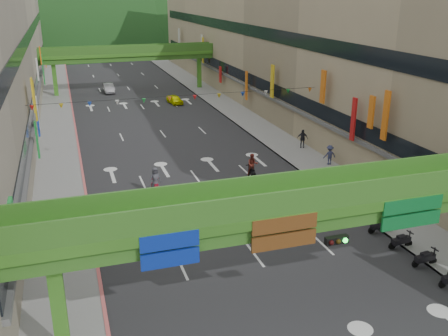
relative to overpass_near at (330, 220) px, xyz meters
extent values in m
cube|color=#28282B|center=(-0.93, 44.62, -5.20)|extent=(18.00, 140.00, 0.02)
cube|color=gray|center=(-11.93, 44.62, -5.13)|extent=(4.00, 140.00, 0.15)
cube|color=gray|center=(10.07, 44.62, -5.13)|extent=(4.00, 140.00, 0.15)
cube|color=#CC5959|center=(-10.03, 44.62, -5.12)|extent=(0.20, 140.00, 0.18)
cube|color=gray|center=(8.17, 44.62, -5.12)|extent=(0.20, 140.00, 0.18)
cube|color=black|center=(-13.88, 44.62, -1.01)|extent=(0.08, 90.25, 1.40)
cube|color=black|center=(-13.88, 44.62, 4.99)|extent=(0.08, 90.25, 1.40)
cube|color=gray|center=(18.07, 44.62, 4.29)|extent=(12.00, 95.00, 19.00)
cube|color=black|center=(12.02, 44.62, -1.01)|extent=(0.08, 90.25, 1.40)
cube|color=black|center=(12.02, 44.62, 4.99)|extent=(0.08, 90.25, 1.40)
cube|color=#4C9E2D|center=(-0.93, 0.62, 0.54)|extent=(28.00, 2.20, 0.50)
cube|color=#387223|center=(-0.93, 0.62, -0.06)|extent=(28.00, 1.76, 0.70)
cube|color=#4C9E2D|center=(-11.93, 0.62, -2.81)|extent=(0.60, 0.60, 4.80)
cube|color=#387223|center=(-0.93, -0.42, 1.34)|extent=(28.00, 0.12, 1.10)
cube|color=#387223|center=(-0.93, 1.66, 1.34)|extent=(28.00, 0.12, 1.10)
cube|color=navy|center=(-7.43, -0.46, -0.06)|extent=(2.40, 0.12, 1.50)
cube|color=#593314|center=(-2.43, -0.46, -0.06)|extent=(3.00, 0.12, 1.50)
cube|color=#0C5926|center=(4.07, -0.46, -0.06)|extent=(3.20, 0.12, 1.50)
cube|color=black|center=(0.07, -0.61, -0.71)|extent=(1.10, 0.28, 0.35)
cube|color=#4C9E2D|center=(-0.93, 59.62, 0.54)|extent=(28.00, 2.20, 0.50)
cube|color=#387223|center=(-0.93, 59.62, -0.06)|extent=(28.00, 1.76, 0.70)
cube|color=#4C9E2D|center=(-11.93, 59.62, -2.81)|extent=(0.60, 0.60, 4.80)
cube|color=#4C9E2D|center=(10.07, 59.62, -2.81)|extent=(0.60, 0.60, 4.80)
cube|color=#387223|center=(-0.93, 58.58, 1.34)|extent=(28.00, 0.12, 1.10)
cube|color=#387223|center=(-0.93, 60.66, 1.34)|extent=(28.00, 0.12, 1.10)
ellipsoid|color=#1C4419|center=(-15.93, 154.62, -5.21)|extent=(168.00, 140.00, 112.00)
ellipsoid|color=#1C4419|center=(24.07, 174.62, -5.21)|extent=(208.00, 176.00, 128.00)
cylinder|color=black|center=(-0.93, 24.62, 0.99)|extent=(26.00, 0.03, 0.03)
cone|color=red|center=(-13.43, 24.62, 0.74)|extent=(0.36, 0.36, 0.40)
cone|color=gold|center=(-11.16, 24.62, 0.74)|extent=(0.36, 0.36, 0.40)
cone|color=#193FB2|center=(-8.89, 24.62, 0.74)|extent=(0.36, 0.36, 0.40)
cone|color=silver|center=(-6.61, 24.62, 0.74)|extent=(0.36, 0.36, 0.40)
cone|color=#198C33|center=(-4.34, 24.62, 0.74)|extent=(0.36, 0.36, 0.40)
cone|color=orange|center=(-2.07, 24.62, 0.74)|extent=(0.36, 0.36, 0.40)
cone|color=red|center=(0.20, 24.62, 0.74)|extent=(0.36, 0.36, 0.40)
cone|color=gold|center=(2.48, 24.62, 0.74)|extent=(0.36, 0.36, 0.40)
cone|color=#193FB2|center=(4.75, 24.62, 0.74)|extent=(0.36, 0.36, 0.40)
cone|color=silver|center=(7.02, 24.62, 0.74)|extent=(0.36, 0.36, 0.40)
cone|color=#198C33|center=(9.29, 24.62, 0.74)|extent=(0.36, 0.36, 0.40)
cone|color=orange|center=(11.57, 24.62, 0.74)|extent=(0.36, 0.36, 0.40)
cube|color=black|center=(3.51, 18.63, -4.66)|extent=(0.62, 1.34, 0.35)
cube|color=black|center=(3.51, 18.63, -4.41)|extent=(0.41, 0.60, 0.18)
cube|color=black|center=(3.39, 19.17, -4.16)|extent=(0.55, 0.18, 0.06)
cylinder|color=black|center=(3.39, 19.17, -4.96)|extent=(0.20, 0.51, 0.50)
cylinder|color=black|center=(3.63, 18.09, -4.96)|extent=(0.20, 0.51, 0.50)
imported|color=maroon|center=(3.51, 18.63, -3.93)|extent=(1.03, 0.88, 1.85)
cube|color=maroon|center=(-4.81, 17.90, -4.66)|extent=(0.50, 1.33, 0.35)
cube|color=maroon|center=(-4.81, 17.90, -4.41)|extent=(0.36, 0.58, 0.18)
cube|color=maroon|center=(-4.75, 18.45, -4.16)|extent=(0.55, 0.13, 0.06)
cylinder|color=black|center=(-4.75, 18.45, -4.96)|extent=(0.16, 0.51, 0.50)
cylinder|color=black|center=(-4.88, 17.36, -4.96)|extent=(0.16, 0.51, 0.50)
imported|color=#414149|center=(-4.81, 17.90, -3.96)|extent=(0.94, 0.67, 1.80)
cylinder|color=black|center=(7.32, 0.28, -4.96)|extent=(0.51, 0.15, 0.50)
cube|color=black|center=(7.87, 2.42, -4.66)|extent=(1.33, 0.49, 0.35)
cube|color=black|center=(7.87, 2.42, -4.41)|extent=(0.58, 0.36, 0.18)
cube|color=black|center=(8.41, 2.36, -4.16)|extent=(0.12, 0.55, 0.06)
cylinder|color=black|center=(8.41, 2.36, -4.96)|extent=(0.51, 0.15, 0.50)
cylinder|color=black|center=(7.32, 2.48, -4.96)|extent=(0.51, 0.15, 0.50)
cube|color=black|center=(7.87, 4.62, -4.66)|extent=(1.33, 0.49, 0.35)
cube|color=black|center=(7.87, 4.62, -4.41)|extent=(0.58, 0.36, 0.18)
cube|color=black|center=(8.41, 4.56, -4.16)|extent=(0.12, 0.55, 0.06)
cylinder|color=black|center=(8.41, 4.56, -4.96)|extent=(0.51, 0.15, 0.50)
cylinder|color=black|center=(7.32, 4.68, -4.96)|extent=(0.51, 0.15, 0.50)
cube|color=black|center=(7.87, 6.82, -4.66)|extent=(1.33, 0.49, 0.35)
cube|color=black|center=(7.87, 6.82, -4.41)|extent=(0.58, 0.36, 0.18)
cube|color=black|center=(8.41, 6.76, -4.16)|extent=(0.12, 0.55, 0.06)
cylinder|color=black|center=(8.41, 6.76, -4.96)|extent=(0.51, 0.15, 0.50)
cylinder|color=black|center=(7.32, 6.88, -4.96)|extent=(0.51, 0.15, 0.50)
cube|color=black|center=(7.87, 9.02, -4.66)|extent=(1.33, 0.49, 0.35)
cube|color=black|center=(7.87, 9.02, -4.41)|extent=(0.58, 0.36, 0.18)
cube|color=black|center=(8.41, 8.96, -4.16)|extent=(0.12, 0.55, 0.06)
cylinder|color=black|center=(8.41, 8.96, -4.96)|extent=(0.51, 0.15, 0.50)
cylinder|color=black|center=(7.32, 9.08, -4.96)|extent=(0.51, 0.15, 0.50)
imported|color=#B3B1B9|center=(-4.25, 60.20, -4.51)|extent=(1.59, 4.26, 1.39)
imported|color=#F0F600|center=(3.69, 49.21, -4.60)|extent=(2.01, 3.77, 1.22)
imported|color=#C5153F|center=(8.87, 12.48, -4.33)|extent=(0.94, 0.78, 1.75)
imported|color=#222229|center=(11.22, 24.91, -4.28)|extent=(1.17, 0.87, 1.85)
imported|color=#2C3151|center=(11.27, 19.56, -4.32)|extent=(0.86, 0.58, 1.78)
camera|label=1|loc=(-10.80, -17.92, 9.81)|focal=40.00mm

